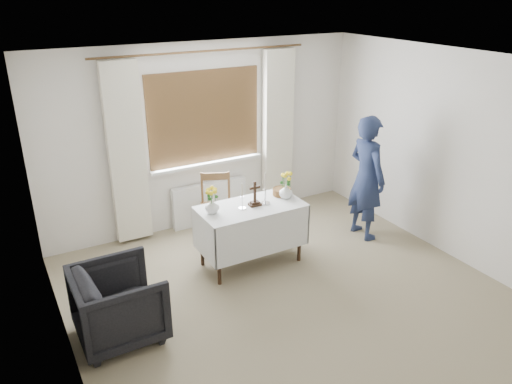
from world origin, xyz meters
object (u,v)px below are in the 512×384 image
armchair (119,304)px  flower_vase_left (212,206)px  wooden_cross (255,194)px  wooden_chair (217,209)px  person (367,178)px  altar_table (251,235)px  flower_vase_right (286,191)px

armchair → flower_vase_left: size_ratio=4.73×
armchair → wooden_cross: size_ratio=2.67×
flower_vase_left → wooden_chair: bearing=62.3°
wooden_chair → armchair: size_ratio=1.12×
wooden_cross → armchair: bearing=-159.0°
wooden_cross → person: bearing=0.5°
wooden_chair → wooden_cross: (0.15, -0.75, 0.46)m
wooden_chair → flower_vase_left: (-0.37, -0.70, 0.40)m
wooden_chair → wooden_cross: wooden_cross is taller
flower_vase_left → altar_table: bearing=-5.1°
wooden_cross → flower_vase_left: wooden_cross is taller
wooden_cross → flower_vase_right: 0.44m
person → wooden_cross: bearing=87.0°
wooden_chair → altar_table: bearing=-59.1°
person → altar_table: bearing=86.7°
wooden_cross → flower_vase_right: size_ratio=1.76×
altar_table → flower_vase_left: size_ratio=7.31×
flower_vase_left → flower_vase_right: flower_vase_right is taller
altar_table → flower_vase_left: flower_vase_left is taller
wooden_cross → flower_vase_right: (0.43, 0.01, -0.06)m
altar_table → wooden_cross: size_ratio=4.13×
altar_table → wooden_chair: wooden_chair is taller
armchair → person: size_ratio=0.48×
armchair → person: 3.49m
wooden_chair → wooden_cross: size_ratio=2.98×
wooden_chair → flower_vase_left: size_ratio=5.28×
armchair → flower_vase_left: bearing=-63.8°
altar_table → person: person is taller
armchair → altar_table: bearing=-71.5°
person → wooden_chair: bearing=64.6°
altar_table → wooden_chair: 0.75m
altar_table → wooden_cross: 0.53m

